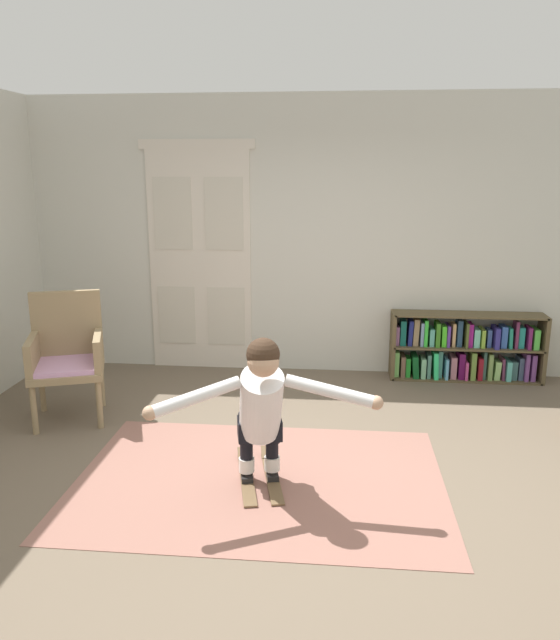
{
  "coord_description": "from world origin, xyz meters",
  "views": [
    {
      "loc": [
        0.33,
        -3.86,
        2.13
      ],
      "look_at": [
        -0.1,
        0.53,
        1.05
      ],
      "focal_mm": 34.25,
      "sensor_mm": 36.0,
      "label": 1
    }
  ],
  "objects_px": {
    "skis_pair": "(259,475)",
    "person_skier": "(261,402)",
    "bookshelf": "(464,350)",
    "wicker_chair": "(67,353)"
  },
  "relations": [
    {
      "from": "wicker_chair",
      "to": "skis_pair",
      "type": "bearing_deg",
      "value": -28.15
    },
    {
      "from": "person_skier",
      "to": "wicker_chair",
      "type": "bearing_deg",
      "value": 147.55
    },
    {
      "from": "wicker_chair",
      "to": "skis_pair",
      "type": "distance_m",
      "value": 2.13
    },
    {
      "from": "bookshelf",
      "to": "person_skier",
      "type": "relative_size",
      "value": 1.07
    },
    {
      "from": "wicker_chair",
      "to": "person_skier",
      "type": "bearing_deg",
      "value": -32.45
    },
    {
      "from": "skis_pair",
      "to": "person_skier",
      "type": "relative_size",
      "value": 0.56
    },
    {
      "from": "skis_pair",
      "to": "person_skier",
      "type": "distance_m",
      "value": 0.67
    },
    {
      "from": "bookshelf",
      "to": "skis_pair",
      "type": "relative_size",
      "value": 1.93
    },
    {
      "from": "bookshelf",
      "to": "person_skier",
      "type": "height_order",
      "value": "person_skier"
    },
    {
      "from": "person_skier",
      "to": "bookshelf",
      "type": "bearing_deg",
      "value": 54.56
    }
  ]
}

